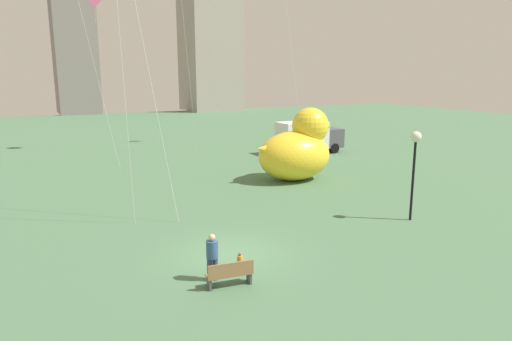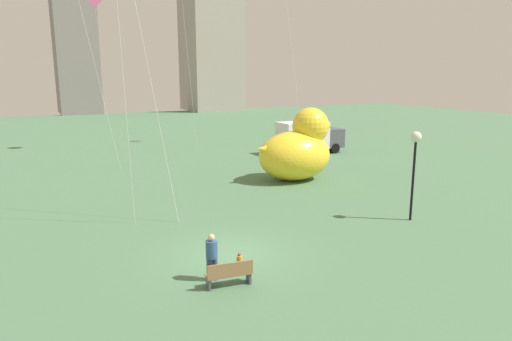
{
  "view_description": "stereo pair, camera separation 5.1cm",
  "coord_description": "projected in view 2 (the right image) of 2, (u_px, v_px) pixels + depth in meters",
  "views": [
    {
      "loc": [
        -6.69,
        -15.64,
        7.0
      ],
      "look_at": [
        3.04,
        3.82,
        2.4
      ],
      "focal_mm": 32.16,
      "sensor_mm": 36.0,
      "label": 1
    },
    {
      "loc": [
        -6.65,
        -15.66,
        7.0
      ],
      "look_at": [
        3.04,
        3.82,
        2.4
      ],
      "focal_mm": 32.16,
      "sensor_mm": 36.0,
      "label": 2
    }
  ],
  "objects": [
    {
      "name": "giant_inflatable_duck",
      "position": [
        297.0,
        150.0,
        30.49
      ],
      "size": [
        5.8,
        3.72,
        4.81
      ],
      "color": "yellow",
      "rests_on": "ground"
    },
    {
      "name": "box_truck",
      "position": [
        309.0,
        137.0,
        40.78
      ],
      "size": [
        6.0,
        2.47,
        2.85
      ],
      "color": "white",
      "rests_on": "ground"
    },
    {
      "name": "lamppost",
      "position": [
        415.0,
        150.0,
        21.66
      ],
      "size": [
        0.51,
        0.51,
        4.35
      ],
      "color": "black",
      "rests_on": "ground"
    },
    {
      "name": "ground_plane",
      "position": [
        230.0,
        255.0,
        18.06
      ],
      "size": [
        140.0,
        140.0,
        0.0
      ],
      "primitive_type": "plane",
      "color": "#4C7451"
    },
    {
      "name": "person_child",
      "position": [
        239.0,
        263.0,
        16.17
      ],
      "size": [
        0.21,
        0.21,
        0.84
      ],
      "color": "silver",
      "rests_on": "ground"
    },
    {
      "name": "city_skyline",
      "position": [
        67.0,
        7.0,
        76.98
      ],
      "size": [
        68.7,
        14.91,
        36.74
      ],
      "color": "gray",
      "rests_on": "ground"
    },
    {
      "name": "kite_pink",
      "position": [
        95.0,
        6.0,
        32.56
      ],
      "size": [
        2.13,
        1.41,
        12.91
      ],
      "color": "silver",
      "rests_on": "ground"
    },
    {
      "name": "person_adult",
      "position": [
        212.0,
        255.0,
        15.68
      ],
      "size": [
        0.41,
        0.41,
        1.68
      ],
      "color": "#38476B",
      "rests_on": "ground"
    },
    {
      "name": "park_bench",
      "position": [
        229.0,
        273.0,
        15.28
      ],
      "size": [
        1.61,
        0.62,
        0.9
      ],
      "color": "olive",
      "rests_on": "ground"
    }
  ]
}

